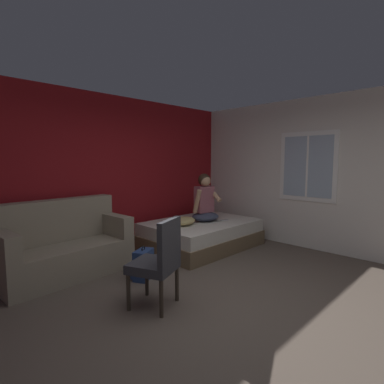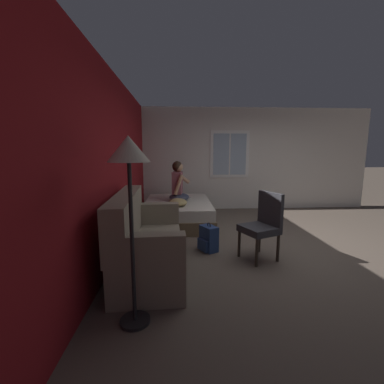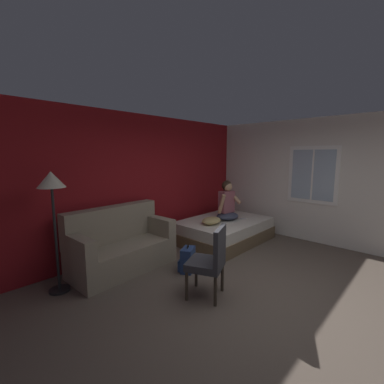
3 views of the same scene
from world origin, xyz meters
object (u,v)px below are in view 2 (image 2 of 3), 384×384
at_px(throw_pillow, 178,202).
at_px(person_seated, 178,185).
at_px(bed, 178,212).
at_px(backpack, 208,239).
at_px(floor_lamp, 129,168).
at_px(couch, 144,243).
at_px(side_chair, 263,223).
at_px(cell_phone, 189,198).

bearing_deg(throw_pillow, person_seated, -1.14).
relative_size(bed, backpack, 4.42).
relative_size(bed, person_seated, 2.31).
relative_size(bed, floor_lamp, 1.19).
height_order(bed, person_seated, person_seated).
distance_m(couch, person_seated, 2.50).
distance_m(side_chair, floor_lamp, 2.31).
xyz_separation_m(bed, person_seated, (0.07, -0.02, 0.60)).
bearing_deg(floor_lamp, bed, -6.86).
distance_m(person_seated, floor_lamp, 3.51).
bearing_deg(couch, backpack, -53.51).
bearing_deg(cell_phone, couch, 102.88).
bearing_deg(person_seated, bed, 166.88).
distance_m(couch, backpack, 1.16).
height_order(side_chair, cell_phone, side_chair).
bearing_deg(backpack, floor_lamp, 152.40).
xyz_separation_m(person_seated, floor_lamp, (-3.43, 0.42, 0.59)).
distance_m(throw_pillow, floor_lamp, 3.06).
bearing_deg(side_chair, person_seated, 30.50).
bearing_deg(couch, throw_pillow, -13.18).
bearing_deg(cell_phone, bed, 81.39).
height_order(cell_phone, floor_lamp, floor_lamp).
bearing_deg(cell_phone, side_chair, 139.82).
bearing_deg(throw_pillow, floor_lamp, 171.94).
height_order(person_seated, floor_lamp, floor_lamp).
height_order(bed, throw_pillow, throw_pillow).
bearing_deg(cell_phone, floor_lamp, 107.16).
bearing_deg(cell_phone, person_seated, 76.97).
bearing_deg(throw_pillow, couch, 166.82).
relative_size(couch, throw_pillow, 3.61).
bearing_deg(couch, floor_lamp, -178.27).
distance_m(bed, floor_lamp, 3.59).
xyz_separation_m(side_chair, cell_phone, (2.36, 0.98, -0.05)).
xyz_separation_m(couch, backpack, (0.68, -0.91, -0.20)).
relative_size(couch, backpack, 3.79).
xyz_separation_m(backpack, throw_pillow, (1.21, 0.47, 0.36)).
xyz_separation_m(side_chair, person_seated, (2.07, 1.22, 0.30)).
distance_m(couch, throw_pillow, 1.94).
height_order(bed, cell_phone, cell_phone).
bearing_deg(side_chair, backpack, 66.42).
height_order(side_chair, throw_pillow, side_chair).
relative_size(couch, side_chair, 1.77).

